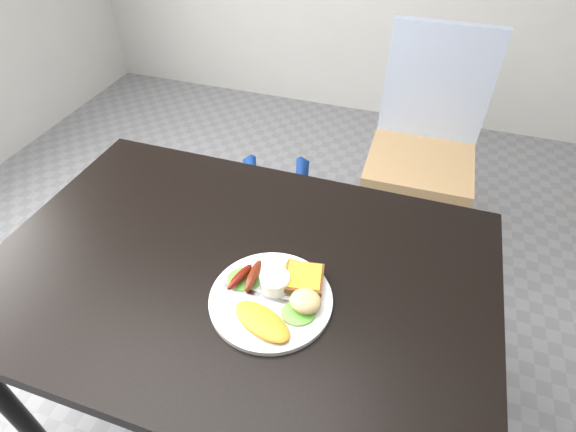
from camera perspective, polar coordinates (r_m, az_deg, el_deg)
The scene contains 15 objects.
room_floor at distance 1.73m, azimuth -4.30°, elevation -23.46°, with size 4.00×4.50×0.02m, color gray.
dining_table at distance 1.10m, azimuth -6.25°, elevation -7.16°, with size 1.20×0.80×0.04m, color black.
dining_chair at distance 2.00m, azimuth 16.39°, elevation 6.50°, with size 0.43×0.43×0.05m, color tan.
person at distance 1.44m, azimuth -1.95°, elevation 6.48°, with size 0.52×0.35×1.44m, color navy.
plate at distance 1.01m, azimuth -2.19°, elevation -10.54°, with size 0.27×0.27×0.01m, color white.
lettuce_left at distance 1.04m, azimuth -5.63°, elevation -7.96°, with size 0.08×0.07×0.01m, color #579733.
lettuce_right at distance 0.98m, azimuth 1.34°, elevation -12.16°, with size 0.07×0.07×0.01m, color green.
omelette at distance 0.96m, azimuth -3.34°, elevation -13.20°, with size 0.14×0.07×0.02m, color #FFB23C.
sausage_a at distance 1.02m, azimuth -6.14°, elevation -7.70°, with size 0.02×0.09×0.02m, color #711405.
sausage_b at distance 1.02m, azimuth -4.44°, elevation -7.56°, with size 0.02×0.10×0.02m, color maroon.
ramekin at distance 1.01m, azimuth -1.67°, elevation -8.45°, with size 0.07×0.07×0.04m, color white.
toast_a at distance 1.04m, azimuth 1.12°, elevation -7.52°, with size 0.07×0.07×0.01m, color brown.
toast_b at distance 1.01m, azimuth 2.03°, elevation -7.90°, with size 0.09×0.09×0.01m, color brown.
potato_salad at distance 0.97m, azimuth 2.23°, elevation -10.76°, with size 0.07×0.06×0.04m, color beige.
fork at distance 1.01m, azimuth -4.03°, elevation -9.88°, with size 0.16×0.01×0.00m, color #ADAFB7.
Camera 1 is at (0.34, -0.64, 1.56)m, focal length 28.00 mm.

